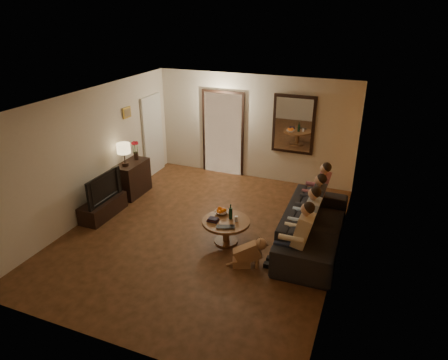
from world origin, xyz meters
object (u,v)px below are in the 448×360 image
at_px(wine_bottle, 231,211).
at_px(dog, 248,252).
at_px(bowl, 222,212).
at_px(dresser, 133,179).
at_px(tv_stand, 103,208).
at_px(tv, 100,187).
at_px(person_a, 298,240).
at_px(person_c, 312,208).
at_px(person_b, 306,222).
at_px(sofa, 313,227).
at_px(laptop, 226,228).
at_px(person_d, 317,195).
at_px(coffee_table, 226,231).
at_px(table_lamp, 124,155).

bearing_deg(wine_bottle, dog, -50.05).
bearing_deg(bowl, dresser, 161.05).
height_order(tv_stand, tv, tv).
bearing_deg(dresser, person_a, -19.69).
relative_size(dresser, person_c, 0.74).
relative_size(dresser, person_b, 0.74).
bearing_deg(dresser, tv_stand, -90.00).
bearing_deg(bowl, sofa, 9.83).
height_order(person_a, laptop, person_a).
bearing_deg(tv, person_a, -94.99).
xyz_separation_m(dresser, sofa, (4.28, -0.60, -0.02)).
relative_size(person_a, person_b, 1.00).
xyz_separation_m(dresser, person_d, (4.18, 0.30, 0.21)).
bearing_deg(sofa, coffee_table, 107.48).
bearing_deg(laptop, person_d, 31.05).
bearing_deg(laptop, person_a, -25.84).
distance_m(tv_stand, person_a, 4.22).
bearing_deg(person_d, dog, -111.72).
bearing_deg(bowl, person_b, -0.25).
bearing_deg(laptop, dresser, 132.98).
height_order(tv_stand, wine_bottle, wine_bottle).
xyz_separation_m(dresser, person_c, (4.18, -0.30, 0.21)).
bearing_deg(tv_stand, sofa, 7.13).
distance_m(tv_stand, person_b, 4.21).
height_order(dresser, dog, dresser).
relative_size(person_b, person_c, 1.00).
height_order(table_lamp, laptop, table_lamp).
bearing_deg(dresser, person_d, 4.16).
relative_size(person_b, wine_bottle, 3.87).
bearing_deg(person_b, person_d, 90.00).
xyz_separation_m(dog, laptop, (-0.52, 0.30, 0.18)).
bearing_deg(person_c, tv, -168.70).
distance_m(person_b, coffee_table, 1.48).
distance_m(tv_stand, person_c, 4.28).
xyz_separation_m(tv, bowl, (2.59, 0.24, -0.18)).
relative_size(tv, person_b, 0.87).
distance_m(tv, dog, 3.45).
bearing_deg(coffee_table, person_a, -15.32).
xyz_separation_m(table_lamp, wine_bottle, (2.82, -0.79, -0.45)).
xyz_separation_m(dresser, tv, (0.00, -1.13, 0.27)).
xyz_separation_m(tv_stand, dog, (3.39, -0.56, 0.10)).
bearing_deg(person_a, wine_bottle, 160.33).
bearing_deg(table_lamp, wine_bottle, -15.64).
bearing_deg(wine_bottle, person_c, 27.64).
distance_m(sofa, coffee_table, 1.60).
xyz_separation_m(tv_stand, person_a, (4.18, -0.36, 0.42)).
xyz_separation_m(person_a, person_c, (0.00, 1.20, 0.00)).
xyz_separation_m(tv_stand, tv, (0.00, 0.00, 0.48)).
bearing_deg(laptop, coffee_table, 88.47).
bearing_deg(dog, person_a, -8.88).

